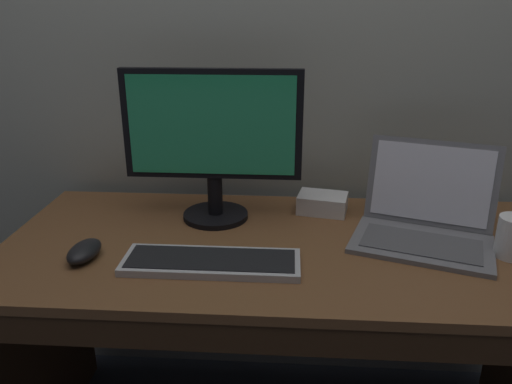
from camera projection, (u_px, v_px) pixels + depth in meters
The scene contains 6 objects.
desk at pixel (286, 313), 1.37m from camera, with size 1.50×0.67×0.71m.
laptop_space_gray at pixel (427, 218), 1.32m from camera, with size 0.42×0.38×0.24m.
external_monitor at pixel (214, 139), 1.37m from camera, with size 0.49×0.19×0.43m.
wired_keyboard at pixel (213, 262), 1.19m from camera, with size 0.42×0.14×0.02m.
computer_mouse at pixel (86, 251), 1.22m from camera, with size 0.07×0.12×0.04m, color black.
external_drive_box at pixel (324, 203), 1.50m from camera, with size 0.14×0.10×0.05m, color silver.
Camera 1 is at (-0.00, -1.18, 1.30)m, focal length 34.98 mm.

